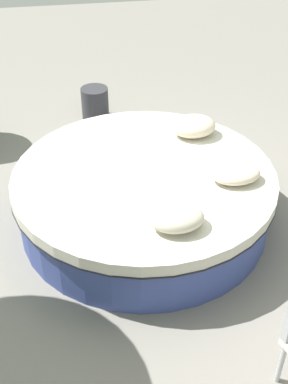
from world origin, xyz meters
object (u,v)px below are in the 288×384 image
(throw_pillow_0, at_px, (177,218))
(side_table, at_px, (95,103))
(throw_pillow_2, at_px, (193,126))
(throw_pillow_1, at_px, (235,174))
(round_bed, at_px, (144,196))

(throw_pillow_0, xyz_separation_m, side_table, (-0.38, 3.19, -0.47))
(throw_pillow_2, bearing_deg, throw_pillow_0, -110.05)
(throw_pillow_0, distance_m, side_table, 3.25)
(throw_pillow_1, bearing_deg, round_bed, 160.74)
(throw_pillow_0, xyz_separation_m, throw_pillow_1, (0.70, 0.56, -0.02))
(throw_pillow_1, relative_size, side_table, 1.10)
(round_bed, height_order, throw_pillow_0, throw_pillow_0)
(side_table, bearing_deg, throw_pillow_2, -62.07)
(round_bed, xyz_separation_m, throw_pillow_2, (0.65, 0.62, 0.40))
(round_bed, bearing_deg, throw_pillow_0, -81.90)
(side_table, bearing_deg, throw_pillow_1, -67.62)
(round_bed, height_order, throw_pillow_2, throw_pillow_2)
(throw_pillow_1, xyz_separation_m, side_table, (-1.09, 2.64, -0.46))
(throw_pillow_2, bearing_deg, round_bed, -136.63)
(throw_pillow_1, xyz_separation_m, throw_pillow_2, (-0.17, 0.91, 0.03))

